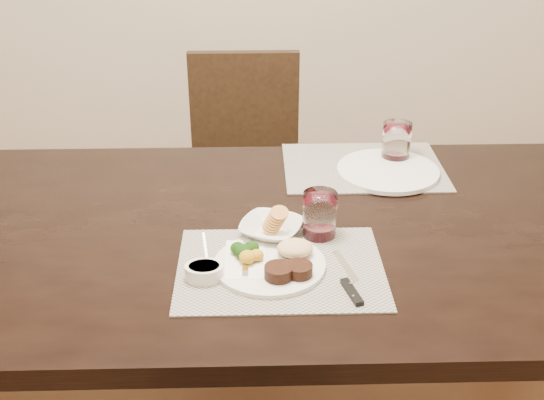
{
  "coord_description": "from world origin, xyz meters",
  "views": [
    {
      "loc": [
        0.04,
        -1.45,
        1.6
      ],
      "look_at": [
        0.08,
        0.01,
        0.82
      ],
      "focal_mm": 45.0,
      "sensor_mm": 36.0,
      "label": 1
    }
  ],
  "objects_px": {
    "steak_knife": "(350,285)",
    "wine_glass_near": "(320,217)",
    "cracker_bowl": "(271,228)",
    "dinner_plate": "(275,262)",
    "chair_far": "(245,161)",
    "far_plate": "(388,171)"
  },
  "relations": [
    {
      "from": "chair_far",
      "to": "dinner_plate",
      "type": "bearing_deg",
      "value": -85.95
    },
    {
      "from": "wine_glass_near",
      "to": "chair_far",
      "type": "bearing_deg",
      "value": 101.0
    },
    {
      "from": "steak_knife",
      "to": "cracker_bowl",
      "type": "distance_m",
      "value": 0.27
    },
    {
      "from": "dinner_plate",
      "to": "far_plate",
      "type": "height_order",
      "value": "dinner_plate"
    },
    {
      "from": "steak_knife",
      "to": "wine_glass_near",
      "type": "distance_m",
      "value": 0.23
    },
    {
      "from": "chair_far",
      "to": "far_plate",
      "type": "distance_m",
      "value": 0.81
    },
    {
      "from": "dinner_plate",
      "to": "wine_glass_near",
      "type": "height_order",
      "value": "wine_glass_near"
    },
    {
      "from": "cracker_bowl",
      "to": "wine_glass_near",
      "type": "distance_m",
      "value": 0.12
    },
    {
      "from": "cracker_bowl",
      "to": "far_plate",
      "type": "distance_m",
      "value": 0.48
    },
    {
      "from": "wine_glass_near",
      "to": "far_plate",
      "type": "distance_m",
      "value": 0.41
    },
    {
      "from": "cracker_bowl",
      "to": "far_plate",
      "type": "bearing_deg",
      "value": 44.51
    },
    {
      "from": "cracker_bowl",
      "to": "wine_glass_near",
      "type": "height_order",
      "value": "wine_glass_near"
    },
    {
      "from": "cracker_bowl",
      "to": "far_plate",
      "type": "xyz_separation_m",
      "value": [
        0.34,
        0.34,
        -0.01
      ]
    },
    {
      "from": "cracker_bowl",
      "to": "dinner_plate",
      "type": "bearing_deg",
      "value": -87.94
    },
    {
      "from": "dinner_plate",
      "to": "cracker_bowl",
      "type": "distance_m",
      "value": 0.14
    },
    {
      "from": "chair_far",
      "to": "cracker_bowl",
      "type": "relative_size",
      "value": 4.81
    },
    {
      "from": "steak_knife",
      "to": "wine_glass_near",
      "type": "bearing_deg",
      "value": 87.67
    },
    {
      "from": "chair_far",
      "to": "far_plate",
      "type": "bearing_deg",
      "value": -56.89
    },
    {
      "from": "dinner_plate",
      "to": "wine_glass_near",
      "type": "bearing_deg",
      "value": 36.23
    },
    {
      "from": "wine_glass_near",
      "to": "far_plate",
      "type": "height_order",
      "value": "wine_glass_near"
    },
    {
      "from": "chair_far",
      "to": "steak_knife",
      "type": "relative_size",
      "value": 4.2
    },
    {
      "from": "chair_far",
      "to": "dinner_plate",
      "type": "relative_size",
      "value": 3.6
    }
  ]
}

